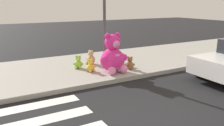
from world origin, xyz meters
TOP-DOWN VIEW (x-y plane):
  - sidewalk at (0.00, 5.20)m, footprint 28.00×4.40m
  - sign_pole at (1.00, 4.40)m, footprint 0.56×0.11m
  - plush_pink_large at (1.04, 3.81)m, footprint 1.12×0.97m
  - plush_lime at (0.10, 4.90)m, footprint 0.36×0.37m
  - plush_tan at (0.80, 5.29)m, footprint 0.42×0.44m
  - plush_yellow at (0.33, 4.24)m, footprint 0.36×0.33m
  - plush_teal at (1.85, 4.57)m, footprint 0.38×0.34m
  - plush_red at (1.28, 4.97)m, footprint 0.33×0.34m
  - plush_brown at (1.78, 3.81)m, footprint 0.35×0.37m

SIDE VIEW (x-z plane):
  - sidewalk at x=0.00m, z-range 0.00..0.15m
  - plush_yellow at x=0.33m, z-range 0.10..0.57m
  - plush_red at x=1.28m, z-range 0.10..0.58m
  - plush_teal at x=1.85m, z-range 0.10..0.59m
  - plush_brown at x=1.78m, z-range 0.10..0.61m
  - plush_lime at x=0.10m, z-range 0.10..0.61m
  - plush_tan at x=0.80m, z-range 0.09..0.68m
  - plush_pink_large at x=1.04m, z-range 0.01..1.45m
  - sign_pole at x=1.00m, z-range 0.25..3.45m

